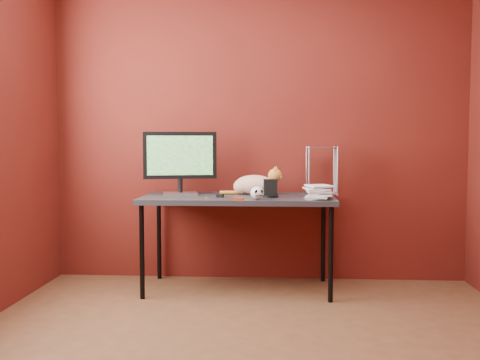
# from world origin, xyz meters

# --- Properties ---
(room) EXTENTS (3.52, 3.52, 2.61)m
(room) POSITION_xyz_m (0.00, 0.00, 1.45)
(room) COLOR #53311C
(room) RESTS_ON ground
(desk) EXTENTS (1.50, 0.70, 0.75)m
(desk) POSITION_xyz_m (-0.15, 1.37, 0.70)
(desk) COLOR black
(desk) RESTS_ON ground
(monitor) EXTENTS (0.58, 0.24, 0.51)m
(monitor) POSITION_xyz_m (-0.62, 1.43, 1.03)
(monitor) COLOR #ADACB1
(monitor) RESTS_ON desk
(cat) EXTENTS (0.50, 0.26, 0.24)m
(cat) POSITION_xyz_m (-0.02, 1.50, 0.83)
(cat) COLOR #C35C29
(cat) RESTS_ON desk
(skull_mug) EXTENTS (0.10, 0.11, 0.10)m
(skull_mug) POSITION_xyz_m (0.01, 1.11, 0.80)
(skull_mug) COLOR silver
(skull_mug) RESTS_ON desk
(speaker) EXTENTS (0.12, 0.12, 0.14)m
(speaker) POSITION_xyz_m (0.10, 1.28, 0.82)
(speaker) COLOR black
(speaker) RESTS_ON desk
(book_stack) EXTENTS (0.22, 0.27, 1.15)m
(book_stack) POSITION_xyz_m (0.38, 1.22, 1.33)
(book_stack) COLOR beige
(book_stack) RESTS_ON desk
(wire_rack) EXTENTS (0.24, 0.20, 0.39)m
(wire_rack) POSITION_xyz_m (0.52, 1.54, 0.95)
(wire_rack) COLOR #ADACB1
(wire_rack) RESTS_ON desk
(pocket_knife) EXTENTS (0.09, 0.04, 0.02)m
(pocket_knife) POSITION_xyz_m (-0.13, 1.08, 0.76)
(pocket_knife) COLOR maroon
(pocket_knife) RESTS_ON desk
(black_gadget) EXTENTS (0.06, 0.05, 0.03)m
(black_gadget) POSITION_xyz_m (-0.28, 1.25, 0.76)
(black_gadget) COLOR black
(black_gadget) RESTS_ON desk
(washer) EXTENTS (0.04, 0.04, 0.00)m
(washer) POSITION_xyz_m (-0.37, 1.21, 0.75)
(washer) COLOR #ADACB1
(washer) RESTS_ON desk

